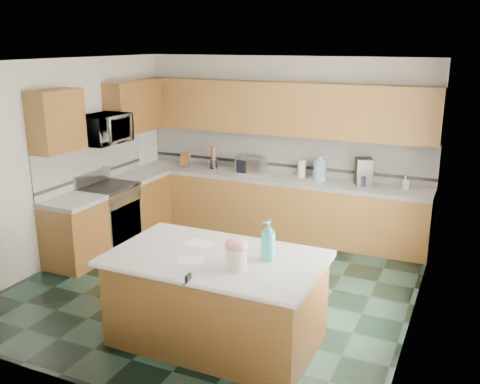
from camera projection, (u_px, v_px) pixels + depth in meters
The scene contains 52 objects.
floor at pixel (217, 284), 6.64m from camera, with size 4.60×4.60×0.00m, color black.
ceiling at pixel (215, 61), 5.90m from camera, with size 4.60×4.60×0.00m, color white.
wall_back at pixel (284, 145), 8.30m from camera, with size 4.60×0.04×2.70m, color white.
wall_front at pixel (84, 246), 4.24m from camera, with size 4.60×0.04×2.70m, color white.
wall_left at pixel (63, 161), 7.19m from camera, with size 0.04×4.60×2.70m, color white.
wall_right at pixel (423, 203), 5.34m from camera, with size 0.04×4.60×2.70m, color white.
back_base_cab at pixel (275, 207), 8.27m from camera, with size 4.60×0.60×0.86m, color #321B0A.
back_countertop at pixel (276, 179), 8.15m from camera, with size 4.60×0.64×0.06m, color white.
back_upper_cab at pixel (280, 108), 7.98m from camera, with size 4.60×0.33×0.78m, color #321B0A.
back_backsplash at pixel (283, 153), 8.30m from camera, with size 4.60×0.02×0.63m, color silver.
back_accent_band at pixel (282, 165), 8.35m from camera, with size 4.60×0.01×0.05m, color black.
left_base_cab_rear at pixel (141, 204), 8.45m from camera, with size 0.60×0.82×0.86m, color #321B0A.
left_counter_rear at pixel (140, 176), 8.32m from camera, with size 0.64×0.82×0.06m, color white.
left_base_cab_front at pixel (75, 235), 7.11m from camera, with size 0.60×0.72×0.86m, color #321B0A.
left_counter_front at pixel (72, 202), 6.98m from camera, with size 0.64×0.72×0.06m, color white.
left_backsplash at pixel (92, 162), 7.69m from camera, with size 0.02×2.30×0.63m, color silver.
left_accent_band at pixel (93, 175), 7.74m from camera, with size 0.01×2.30×0.05m, color black.
left_upper_cab_rear at pixel (134, 107), 8.21m from camera, with size 0.33×1.09×0.78m, color #321B0A.
left_upper_cab_front at pixel (56, 121), 6.75m from camera, with size 0.33×0.72×0.78m, color #321B0A.
range_body at pixel (110, 218), 7.75m from camera, with size 0.60×0.76×0.88m, color #B7B7BC.
range_oven_door at pixel (126, 223), 7.65m from camera, with size 0.02×0.68×0.55m, color black.
range_cooktop at pixel (108, 187), 7.63m from camera, with size 0.62×0.78×0.04m, color black.
range_handle at pixel (126, 198), 7.53m from camera, with size 0.02×0.02×0.66m, color #B7B7BC.
range_backguard at pixel (92, 177), 7.70m from camera, with size 0.06×0.76×0.18m, color #B7B7BC.
microwave at pixel (103, 129), 7.40m from camera, with size 0.73×0.50×0.41m, color #B7B7BC.
island_base at pixel (217, 301), 5.29m from camera, with size 1.95×1.12×0.86m, color #321B0A.
island_top at pixel (216, 258), 5.16m from camera, with size 2.05×1.22×0.06m, color white.
island_bullnose at pixel (184, 283), 4.63m from camera, with size 0.06×0.06×2.05m, color white.
treat_jar at pixel (236, 259), 4.82m from camera, with size 0.19×0.19×0.20m, color beige.
treat_jar_lid at pixel (236, 245), 4.78m from camera, with size 0.21×0.21×0.13m, color #D38692.
treat_jar_knob at pixel (236, 240), 4.77m from camera, with size 0.02×0.02×0.07m, color tan.
treat_jar_knob_end_l at pixel (233, 239), 4.78m from camera, with size 0.04×0.04×0.04m, color tan.
treat_jar_knob_end_r at pixel (240, 241), 4.75m from camera, with size 0.04×0.04×0.04m, color tan.
soap_bottle_island at pixel (268, 240), 5.00m from camera, with size 0.15×0.15×0.39m, color teal.
paper_sheet_a at pixel (191, 260), 5.05m from camera, with size 0.25×0.18×0.00m, color white.
paper_sheet_b at pixel (200, 243), 5.46m from camera, with size 0.29×0.22×0.00m, color white.
clamp_body at pixel (188, 279), 4.62m from camera, with size 0.03×0.09×0.08m, color black.
clamp_handle at pixel (185, 283), 4.58m from camera, with size 0.01×0.01×0.06m, color black.
knife_block at pixel (185, 159), 8.79m from camera, with size 0.13×0.11×0.23m, color #472814.
utensil_crock at pixel (214, 164), 8.63m from camera, with size 0.12×0.12×0.15m, color black.
utensil_bundle at pixel (213, 153), 8.58m from camera, with size 0.07×0.07×0.22m, color #472814.
toaster_oven at pixel (251, 165), 8.32m from camera, with size 0.42×0.29×0.24m, color #B7B7BC.
toaster_oven_door at pixel (248, 167), 8.20m from camera, with size 0.38×0.01×0.20m, color black.
paper_towel at pixel (301, 169), 8.04m from camera, with size 0.12×0.12×0.27m, color white.
paper_towel_base at pixel (301, 177), 8.07m from camera, with size 0.18×0.18×0.01m, color #B7B7BC.
water_jug at pixel (320, 170), 7.88m from camera, with size 0.19×0.19×0.32m, color #6F9FC6.
water_jug_neck at pixel (321, 158), 7.83m from camera, with size 0.09×0.09×0.05m, color #6F9FC6.
coffee_maker at pixel (364, 172), 7.63m from camera, with size 0.23×0.25×0.38m, color black.
coffee_carafe at pixel (363, 180), 7.61m from camera, with size 0.16×0.16×0.16m, color black.
soap_bottle_back at pixel (405, 183), 7.40m from camera, with size 0.09×0.09×0.20m, color white.
soap_back_cap at pixel (405, 175), 7.37m from camera, with size 0.02×0.02×0.03m, color red.
window_light_proxy at pixel (418, 193), 5.14m from camera, with size 0.02×1.40×1.10m, color white.
Camera 1 is at (2.77, -5.41, 2.92)m, focal length 40.00 mm.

